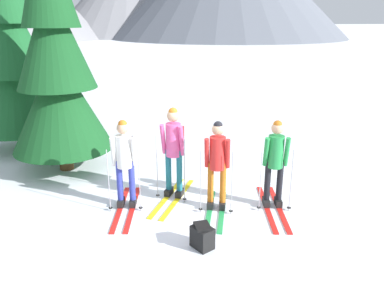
{
  "coord_description": "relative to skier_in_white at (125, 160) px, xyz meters",
  "views": [
    {
      "loc": [
        -1.52,
        -6.32,
        3.29
      ],
      "look_at": [
        0.09,
        0.32,
        1.05
      ],
      "focal_mm": 35.91,
      "sensor_mm": 36.0,
      "label": 1
    }
  ],
  "objects": [
    {
      "name": "pine_tree_near",
      "position": [
        -2.38,
        4.05,
        1.55
      ],
      "size": [
        2.22,
        2.22,
        5.37
      ],
      "color": "#51381E",
      "rests_on": "ground"
    },
    {
      "name": "backpack_on_snow_front",
      "position": [
        1.0,
        -1.63,
        -0.72
      ],
      "size": [
        0.35,
        0.39,
        0.38
      ],
      "color": "black",
      "rests_on": "ground"
    },
    {
      "name": "pine_tree_mid",
      "position": [
        -1.2,
        2.18,
        1.5
      ],
      "size": [
        2.18,
        2.18,
        5.26
      ],
      "color": "#51381E",
      "rests_on": "ground"
    },
    {
      "name": "skier_in_green",
      "position": [
        2.59,
        -0.64,
        -0.04
      ],
      "size": [
        0.75,
        1.82,
        1.63
      ],
      "color": "red",
      "rests_on": "ground"
    },
    {
      "name": "ground_plane",
      "position": [
        1.18,
        -0.15,
        -0.91
      ],
      "size": [
        400.0,
        400.0,
        0.0
      ],
      "primitive_type": "plane",
      "color": "white"
    },
    {
      "name": "skier_in_pink",
      "position": [
        0.93,
        0.21,
        0.08
      ],
      "size": [
        1.18,
        1.7,
        1.76
      ],
      "color": "yellow",
      "rests_on": "ground"
    },
    {
      "name": "skier_in_white",
      "position": [
        0.0,
        0.0,
        0.0
      ],
      "size": [
        0.69,
        1.78,
        1.64
      ],
      "color": "red",
      "rests_on": "ground"
    },
    {
      "name": "skier_in_red",
      "position": [
        1.57,
        -0.47,
        0.01
      ],
      "size": [
        0.85,
        1.58,
        1.64
      ],
      "color": "green",
      "rests_on": "ground"
    }
  ]
}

